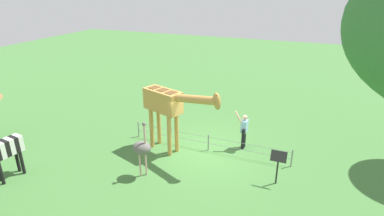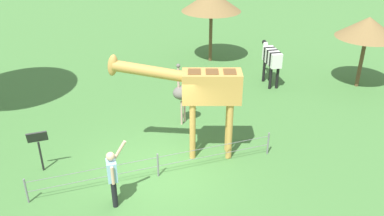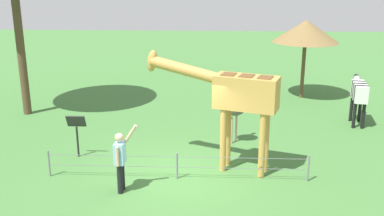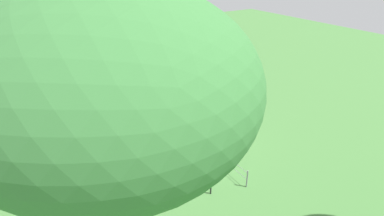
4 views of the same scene
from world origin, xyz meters
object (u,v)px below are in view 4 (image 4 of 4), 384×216
object	(u,v)px
shade_hut_far	(67,53)
giraffe	(167,94)
zebra	(58,97)
ostrich	(126,123)
info_sign	(211,173)
visitor	(229,136)
tree_east	(114,90)

from	to	relation	value
shade_hut_far	giraffe	bearing A→B (deg)	18.39
zebra	ostrich	size ratio (longest dim) A/B	0.81
info_sign	visitor	bearing A→B (deg)	128.87
zebra	tree_east	size ratio (longest dim) A/B	0.24
info_sign	shade_hut_far	bearing A→B (deg)	-170.97
zebra	info_sign	distance (m)	9.91
zebra	shade_hut_far	world-z (taller)	shade_hut_far
shade_hut_far	ostrich	bearing A→B (deg)	4.71
visitor	shade_hut_far	distance (m)	11.86
ostrich	tree_east	size ratio (longest dim) A/B	0.29
ostrich	shade_hut_far	bearing A→B (deg)	-175.29
giraffe	zebra	distance (m)	6.29
tree_east	info_sign	bearing A→B (deg)	127.96
giraffe	info_sign	xyz separation A→B (m)	(4.62, -0.67, -1.22)
giraffe	visitor	world-z (taller)	giraffe
visitor	giraffe	bearing A→B (deg)	-152.72
giraffe	visitor	distance (m)	3.48
visitor	zebra	size ratio (longest dim) A/B	0.97
giraffe	ostrich	distance (m)	2.27
ostrich	giraffe	bearing A→B (deg)	86.77
ostrich	info_sign	world-z (taller)	ostrich
shade_hut_far	tree_east	xyz separation A→B (m)	(15.91, -2.07, 3.66)
visitor	info_sign	xyz separation A→B (m)	(1.74, -2.16, 0.05)
visitor	tree_east	size ratio (longest dim) A/B	0.23
zebra	tree_east	world-z (taller)	tree_east
zebra	ostrich	xyz separation A→B (m)	(4.56, 2.06, 0.01)
giraffe	ostrich	world-z (taller)	giraffe
giraffe	tree_east	world-z (taller)	tree_east
giraffe	ostrich	bearing A→B (deg)	-93.23
ostrich	info_sign	distance (m)	4.94
zebra	tree_east	bearing A→B (deg)	-3.09
zebra	shade_hut_far	xyz separation A→B (m)	(-3.42, 1.40, 1.37)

